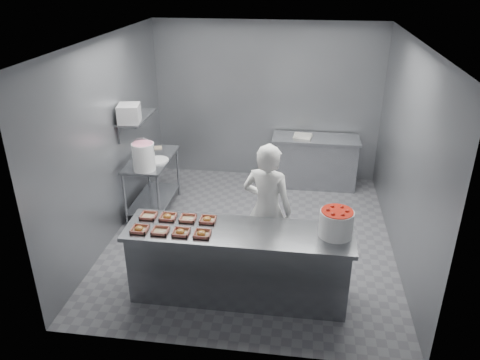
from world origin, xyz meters
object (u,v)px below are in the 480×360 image
back_counter (314,161)px  tray_5 (168,217)px  tray_1 (160,231)px  tray_6 (188,218)px  worker (267,209)px  prep_table (152,176)px  tray_4 (149,216)px  appliance (129,113)px  tray_7 (208,220)px  strawberry_tub (336,222)px  service_counter (239,263)px  tray_3 (202,234)px  glaze_bucket (144,156)px  tray_0 (139,229)px  tray_2 (181,232)px

back_counter → tray_5: (-1.77, -3.09, 0.47)m
tray_1 → tray_6: (0.24, 0.32, 0.00)m
tray_1 → worker: bearing=33.7°
prep_table → back_counter: bearing=27.0°
tray_4 → appliance: 1.85m
tray_7 → strawberry_tub: (1.47, -0.11, 0.14)m
service_counter → tray_4: (-1.11, 0.16, 0.47)m
service_counter → strawberry_tub: size_ratio=6.97×
service_counter → strawberry_tub: bearing=2.5°
tray_7 → worker: size_ratio=0.11×
prep_table → tray_6: 2.09m
prep_table → worker: size_ratio=0.69×
tray_3 → strawberry_tub: (1.47, 0.21, 0.14)m
prep_table → tray_4: 1.90m
glaze_bucket → tray_0: bearing=-73.6°
back_counter → tray_0: bearing=-120.5°
service_counter → glaze_bucket: glaze_bucket is taller
tray_0 → tray_6: size_ratio=1.00×
tray_2 → tray_7: bearing=52.9°
tray_3 → glaze_bucket: glaze_bucket is taller
tray_3 → tray_1: bearing=180.0°
back_counter → glaze_bucket: (-2.50, -1.74, 0.66)m
back_counter → glaze_bucket: bearing=-145.2°
tray_1 → tray_4: size_ratio=1.00×
tray_1 → strawberry_tub: strawberry_tub is taller
strawberry_tub → glaze_bucket: 3.05m
tray_1 → tray_4: bearing=127.1°
tray_1 → glaze_bucket: glaze_bucket is taller
tray_5 → glaze_bucket: bearing=118.4°
tray_4 → tray_2: bearing=-33.7°
tray_1 → tray_6: 0.40m
tray_1 → tray_0: bearing=-180.0°
tray_3 → tray_4: tray_3 is taller
glaze_bucket → tray_7: bearing=-48.1°
tray_1 → tray_5: 0.32m
tray_4 → tray_5: size_ratio=1.00×
worker → appliance: size_ratio=5.08×
worker → prep_table: bearing=-20.1°
tray_0 → tray_5: same height
tray_4 → glaze_bucket: (-0.49, 1.35, 0.19)m
tray_5 → worker: bearing=21.1°
worker → appliance: 2.50m
tray_3 → tray_7: 0.32m
tray_4 → appliance: size_ratio=0.55×
back_counter → tray_0: (-2.01, -3.41, 0.47)m
tray_1 → tray_2: bearing=-0.0°
service_counter → tray_7: tray_7 is taller
strawberry_tub → tray_3: bearing=-172.0°
prep_table → tray_5: (0.78, -1.79, 0.33)m
tray_1 → glaze_bucket: bearing=113.7°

